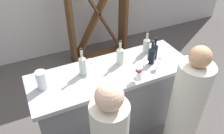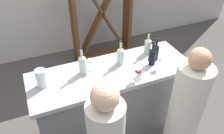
{
  "view_description": "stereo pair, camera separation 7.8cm",
  "coord_description": "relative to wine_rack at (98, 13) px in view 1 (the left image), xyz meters",
  "views": [
    {
      "loc": [
        -0.84,
        -1.78,
        2.48
      ],
      "look_at": [
        0.0,
        0.0,
        1.01
      ],
      "focal_mm": 35.65,
      "sensor_mm": 36.0,
      "label": 1
    },
    {
      "loc": [
        -0.77,
        -1.81,
        2.48
      ],
      "look_at": [
        0.0,
        0.0,
        1.01
      ],
      "focal_mm": 35.65,
      "sensor_mm": 36.0,
      "label": 2
    }
  ],
  "objects": [
    {
      "name": "wine_glass_far_left",
      "position": [
        -0.71,
        -1.55,
        0.14
      ],
      "size": [
        0.07,
        0.07,
        0.14
      ],
      "color": "white",
      "rests_on": "bar_counter"
    },
    {
      "name": "wine_bottle_leftmost_clear_pale",
      "position": [
        -0.81,
        -1.56,
        0.16
      ],
      "size": [
        0.08,
        0.08,
        0.33
      ],
      "color": "#B7C6B2",
      "rests_on": "bar_counter"
    },
    {
      "name": "wine_glass_near_left",
      "position": [
        -0.31,
        -1.9,
        0.15
      ],
      "size": [
        0.08,
        0.08,
        0.16
      ],
      "color": "white",
      "rests_on": "bar_counter"
    },
    {
      "name": "wine_glass_near_right",
      "position": [
        0.02,
        -1.81,
        0.14
      ],
      "size": [
        0.07,
        0.07,
        0.14
      ],
      "color": "white",
      "rests_on": "bar_counter"
    },
    {
      "name": "wine_rack",
      "position": [
        0.0,
        0.0,
        0.0
      ],
      "size": [
        1.08,
        0.28,
        1.84
      ],
      "color": "brown",
      "rests_on": "ground"
    },
    {
      "name": "wine_glass_near_center",
      "position": [
        -0.19,
        -1.83,
        0.14
      ],
      "size": [
        0.08,
        0.08,
        0.14
      ],
      "color": "white",
      "rests_on": "bar_counter"
    },
    {
      "name": "ground_plane",
      "position": [
        -0.5,
        -1.65,
        -0.92
      ],
      "size": [
        12.0,
        12.0,
        0.0
      ],
      "primitive_type": "plane",
      "color": "#4C4744"
    },
    {
      "name": "bar_counter",
      "position": [
        -0.5,
        -1.65,
        -0.44
      ],
      "size": [
        1.86,
        0.66,
        0.96
      ],
      "color": "slate",
      "rests_on": "ground"
    },
    {
      "name": "wine_bottle_center_near_black",
      "position": [
        -0.03,
        -1.71,
        0.15
      ],
      "size": [
        0.08,
        0.08,
        0.29
      ],
      "color": "black",
      "rests_on": "bar_counter"
    },
    {
      "name": "wine_bottle_second_right_clear_pale",
      "position": [
        0.04,
        -1.49,
        0.15
      ],
      "size": [
        0.08,
        0.08,
        0.29
      ],
      "color": "#B7C6B2",
      "rests_on": "bar_counter"
    },
    {
      "name": "wine_bottle_second_left_clear_pale",
      "position": [
        -0.36,
        -1.56,
        0.15
      ],
      "size": [
        0.08,
        0.08,
        0.3
      ],
      "color": "#B7C6B2",
      "rests_on": "bar_counter"
    },
    {
      "name": "wine_bottle_rightmost_near_black",
      "position": [
        0.06,
        -1.64,
        0.14
      ],
      "size": [
        0.07,
        0.07,
        0.28
      ],
      "color": "black",
      "rests_on": "bar_counter"
    },
    {
      "name": "water_pitcher",
      "position": [
        -1.25,
        -1.61,
        0.14
      ],
      "size": [
        0.11,
        0.11,
        0.2
      ],
      "color": "silver",
      "rests_on": "bar_counter"
    },
    {
      "name": "person_left_guest",
      "position": [
        0.07,
        -2.29,
        -0.24
      ],
      "size": [
        0.44,
        0.44,
        1.47
      ],
      "rotation": [
        0.0,
        0.0,
        1.9
      ],
      "color": "beige",
      "rests_on": "ground"
    }
  ]
}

